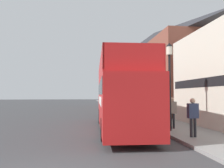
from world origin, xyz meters
TOP-DOWN VIEW (x-y plane):
  - ground_plane at (0.00, 21.00)m, footprint 144.00×144.00m
  - sidewalk at (6.52, 18.00)m, footprint 2.91×108.00m
  - brick_terrace_rear at (10.98, 24.93)m, footprint 6.00×25.61m
  - tour_bus at (3.08, 7.40)m, footprint 2.92×10.11m
  - parked_car_ahead_of_bus at (3.91, 15.54)m, footprint 1.98×3.98m
  - pedestrian_second at (5.92, 4.15)m, footprint 0.46×0.26m
  - pedestrian_third at (5.97, 6.67)m, footprint 0.47×0.26m
  - lamp_post_nearest at (5.57, 5.98)m, footprint 0.35×0.35m
  - lamp_post_second at (5.54, 15.28)m, footprint 0.35×0.35m
  - lamp_post_third at (5.59, 24.58)m, footprint 0.35×0.35m

SIDE VIEW (x-z plane):
  - ground_plane at x=0.00m, z-range 0.00..0.00m
  - sidewalk at x=6.52m, z-range 0.00..0.14m
  - parked_car_ahead_of_bus at x=3.91m, z-range -0.05..1.33m
  - pedestrian_second at x=5.92m, z-range 0.32..2.09m
  - pedestrian_third at x=5.97m, z-range 0.32..2.10m
  - tour_bus at x=3.08m, z-range -0.15..3.91m
  - lamp_post_third at x=5.59m, z-range 1.03..5.69m
  - lamp_post_nearest at x=5.57m, z-range 1.04..5.83m
  - lamp_post_second at x=5.54m, z-range 1.08..6.25m
  - brick_terrace_rear at x=10.98m, z-range 0.00..11.09m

